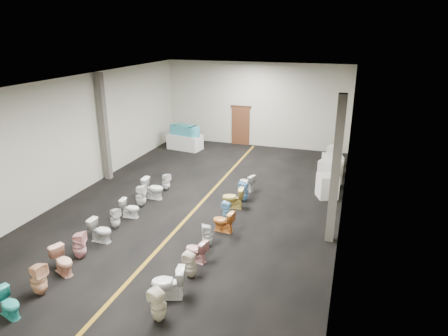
{
  "coord_description": "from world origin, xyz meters",
  "views": [
    {
      "loc": [
        5.07,
        -12.84,
        6.18
      ],
      "look_at": [
        0.51,
        1.0,
        1.04
      ],
      "focal_mm": 32.0,
      "sensor_mm": 36.0,
      "label": 1
    }
  ],
  "objects_px": {
    "toilet_left_3": "(79,245)",
    "toilet_left_5": "(115,218)",
    "appliance_crate_c": "(332,165)",
    "toilet_right_7": "(233,198)",
    "toilet_right_1": "(168,283)",
    "toilet_right_5": "(223,221)",
    "toilet_left_8": "(153,188)",
    "toilet_right_0": "(158,306)",
    "toilet_right_2": "(191,265)",
    "toilet_right_9": "(247,182)",
    "toilet_left_1": "(38,279)",
    "toilet_left_0": "(9,303)",
    "appliance_crate_a": "(327,186)",
    "toilet_left_7": "(141,196)",
    "appliance_crate_d": "(334,155)",
    "toilet_left_9": "(166,182)",
    "toilet_right_3": "(196,250)",
    "display_table": "(185,142)",
    "toilet_left_6": "(130,208)",
    "toilet_right_8": "(244,192)",
    "toilet_right_6": "(227,211)",
    "toilet_right_4": "(207,235)",
    "bathtub": "(185,130)",
    "toilet_left_2": "(63,261)",
    "toilet_left_4": "(101,231)",
    "appliance_crate_b": "(330,173)"
  },
  "relations": [
    {
      "from": "toilet_right_9",
      "to": "toilet_left_1",
      "type": "bearing_deg",
      "value": 2.57
    },
    {
      "from": "toilet_right_1",
      "to": "toilet_right_4",
      "type": "distance_m",
      "value": 2.58
    },
    {
      "from": "toilet_left_6",
      "to": "toilet_left_8",
      "type": "xyz_separation_m",
      "value": [
        -0.0,
        1.69,
        0.08
      ]
    },
    {
      "from": "appliance_crate_a",
      "to": "toilet_left_6",
      "type": "bearing_deg",
      "value": -148.29
    },
    {
      "from": "appliance_crate_c",
      "to": "toilet_left_8",
      "type": "distance_m",
      "value": 7.94
    },
    {
      "from": "display_table",
      "to": "toilet_right_3",
      "type": "bearing_deg",
      "value": -64.94
    },
    {
      "from": "toilet_right_7",
      "to": "toilet_left_5",
      "type": "bearing_deg",
      "value": -57.83
    },
    {
      "from": "toilet_left_4",
      "to": "toilet_right_5",
      "type": "xyz_separation_m",
      "value": [
        3.34,
        1.77,
        -0.01
      ]
    },
    {
      "from": "toilet_right_0",
      "to": "toilet_left_5",
      "type": "bearing_deg",
      "value": -117.0
    },
    {
      "from": "appliance_crate_c",
      "to": "toilet_right_0",
      "type": "distance_m",
      "value": 11.3
    },
    {
      "from": "toilet_left_3",
      "to": "toilet_left_5",
      "type": "bearing_deg",
      "value": -13.32
    },
    {
      "from": "bathtub",
      "to": "toilet_left_7",
      "type": "relative_size",
      "value": 2.21
    },
    {
      "from": "toilet_left_8",
      "to": "toilet_left_5",
      "type": "bearing_deg",
      "value": 176.87
    },
    {
      "from": "toilet_left_0",
      "to": "toilet_left_9",
      "type": "height_order",
      "value": "toilet_left_9"
    },
    {
      "from": "display_table",
      "to": "toilet_left_1",
      "type": "distance_m",
      "value": 12.64
    },
    {
      "from": "toilet_left_5",
      "to": "toilet_right_6",
      "type": "bearing_deg",
      "value": -39.02
    },
    {
      "from": "appliance_crate_b",
      "to": "toilet_right_4",
      "type": "distance_m",
      "value": 6.86
    },
    {
      "from": "toilet_left_9",
      "to": "toilet_right_3",
      "type": "relative_size",
      "value": 1.02
    },
    {
      "from": "bathtub",
      "to": "toilet_left_6",
      "type": "relative_size",
      "value": 2.74
    },
    {
      "from": "appliance_crate_a",
      "to": "toilet_right_0",
      "type": "xyz_separation_m",
      "value": [
        -2.99,
        -8.22,
        -0.06
      ]
    },
    {
      "from": "toilet_left_1",
      "to": "toilet_left_2",
      "type": "xyz_separation_m",
      "value": [
        -0.05,
        0.92,
        -0.06
      ]
    },
    {
      "from": "toilet_left_4",
      "to": "toilet_right_8",
      "type": "height_order",
      "value": "toilet_right_8"
    },
    {
      "from": "toilet_right_3",
      "to": "toilet_right_4",
      "type": "relative_size",
      "value": 0.97
    },
    {
      "from": "toilet_left_8",
      "to": "toilet_left_0",
      "type": "bearing_deg",
      "value": 178.13
    },
    {
      "from": "toilet_right_2",
      "to": "toilet_right_5",
      "type": "xyz_separation_m",
      "value": [
        0.03,
        2.63,
        -0.0
      ]
    },
    {
      "from": "display_table",
      "to": "toilet_right_8",
      "type": "distance_m",
      "value": 7.39
    },
    {
      "from": "toilet_right_1",
      "to": "toilet_right_5",
      "type": "distance_m",
      "value": 3.59
    },
    {
      "from": "toilet_right_1",
      "to": "bathtub",
      "type": "bearing_deg",
      "value": -175.51
    },
    {
      "from": "toilet_left_9",
      "to": "toilet_left_0",
      "type": "bearing_deg",
      "value": -159.5
    },
    {
      "from": "appliance_crate_a",
      "to": "toilet_left_7",
      "type": "relative_size",
      "value": 1.09
    },
    {
      "from": "toilet_left_2",
      "to": "toilet_right_7",
      "type": "xyz_separation_m",
      "value": [
        3.08,
        5.31,
        0.02
      ]
    },
    {
      "from": "toilet_left_1",
      "to": "toilet_left_5",
      "type": "relative_size",
      "value": 1.21
    },
    {
      "from": "toilet_left_2",
      "to": "toilet_right_4",
      "type": "distance_m",
      "value": 4.02
    },
    {
      "from": "toilet_right_8",
      "to": "toilet_right_6",
      "type": "bearing_deg",
      "value": 7.53
    },
    {
      "from": "display_table",
      "to": "toilet_right_0",
      "type": "xyz_separation_m",
      "value": [
        4.78,
        -12.47,
        -0.0
      ]
    },
    {
      "from": "toilet_right_1",
      "to": "toilet_right_7",
      "type": "distance_m",
      "value": 5.37
    },
    {
      "from": "toilet_left_4",
      "to": "toilet_right_0",
      "type": "distance_m",
      "value": 4.19
    },
    {
      "from": "toilet_left_4",
      "to": "toilet_right_7",
      "type": "relative_size",
      "value": 0.93
    },
    {
      "from": "appliance_crate_d",
      "to": "toilet_right_0",
      "type": "bearing_deg",
      "value": -103.59
    },
    {
      "from": "toilet_right_9",
      "to": "appliance_crate_d",
      "type": "bearing_deg",
      "value": 168.66
    },
    {
      "from": "toilet_left_1",
      "to": "toilet_right_2",
      "type": "xyz_separation_m",
      "value": [
        3.23,
        1.81,
        -0.06
      ]
    },
    {
      "from": "toilet_left_9",
      "to": "toilet_right_9",
      "type": "height_order",
      "value": "toilet_left_9"
    },
    {
      "from": "toilet_left_0",
      "to": "toilet_right_5",
      "type": "distance_m",
      "value": 6.26
    },
    {
      "from": "appliance_crate_b",
      "to": "toilet_right_8",
      "type": "bearing_deg",
      "value": -138.34
    },
    {
      "from": "toilet_left_7",
      "to": "toilet_right_1",
      "type": "xyz_separation_m",
      "value": [
        3.24,
        -4.45,
        0.0
      ]
    },
    {
      "from": "appliance_crate_c",
      "to": "toilet_left_6",
      "type": "bearing_deg",
      "value": -133.78
    },
    {
      "from": "bathtub",
      "to": "toilet_right_9",
      "type": "distance_m",
      "value": 6.56
    },
    {
      "from": "appliance_crate_c",
      "to": "toilet_right_7",
      "type": "relative_size",
      "value": 1.14
    },
    {
      "from": "appliance_crate_a",
      "to": "toilet_left_7",
      "type": "bearing_deg",
      "value": -154.9
    },
    {
      "from": "appliance_crate_a",
      "to": "appliance_crate_b",
      "type": "xyz_separation_m",
      "value": [
        0.0,
        1.27,
        0.09
      ]
    }
  ]
}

